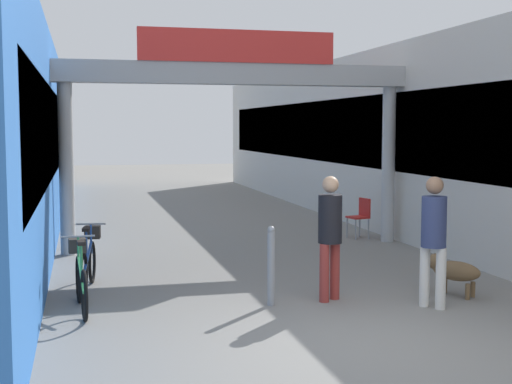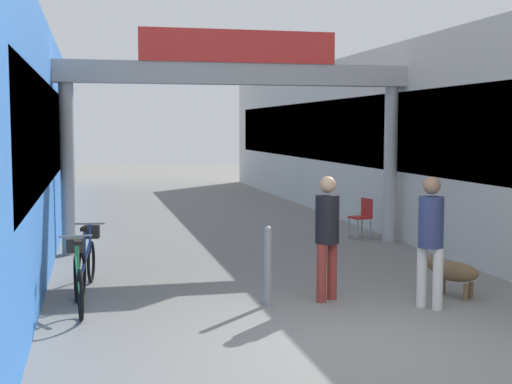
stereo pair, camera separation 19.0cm
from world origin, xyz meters
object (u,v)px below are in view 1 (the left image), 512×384
Objects in this scene: pedestrian_companion at (330,229)px; dog_on_leash at (452,270)px; bicycle_green_nearest at (81,278)px; bicycle_blue_second at (89,261)px; pedestrian_with_dog at (434,233)px; bollard_post_metal at (271,265)px; cafe_chair_red_nearer at (361,214)px.

dog_on_leash is at bearing -4.60° from pedestrian_companion.
dog_on_leash is 0.48× the size of bicycle_green_nearest.
bicycle_blue_second is (0.12, 1.27, 0.00)m from bicycle_green_nearest.
pedestrian_companion is 1.06× the size of bicycle_green_nearest.
pedestrian_with_dog is 1.07× the size of bicycle_blue_second.
bollard_post_metal reaches higher than bicycle_green_nearest.
dog_on_leash is at bearing -4.97° from bicycle_green_nearest.
bicycle_blue_second is at bearing 153.16° from pedestrian_with_dog.
pedestrian_companion is (-1.23, 0.72, -0.01)m from pedestrian_with_dog.
bicycle_blue_second is at bearing 145.77° from bollard_post_metal.
bicycle_blue_second is at bearing 84.56° from bicycle_green_nearest.
bicycle_blue_second is (-3.33, 1.58, -0.59)m from pedestrian_companion.
bollard_post_metal is at bearing -8.64° from bicycle_green_nearest.
pedestrian_companion is 1.60× the size of bollard_post_metal.
cafe_chair_red_nearer is (1.40, 6.02, -0.50)m from pedestrian_with_dog.
dog_on_leash is (1.85, -0.15, -0.65)m from pedestrian_companion.
cafe_chair_red_nearer is at bearing 39.33° from bicycle_green_nearest.
pedestrian_companion reaches higher than cafe_chair_red_nearer.
pedestrian_companion reaches higher than bollard_post_metal.
bollard_post_metal is (2.44, -1.66, 0.13)m from bicycle_blue_second.
pedestrian_with_dog is at bearing -137.01° from dog_on_leash.
bicycle_green_nearest is at bearing 171.36° from bollard_post_metal.
pedestrian_companion is at bearing 149.55° from pedestrian_with_dog.
pedestrian_companion is 1.97m from dog_on_leash.
pedestrian_companion reaches higher than dog_on_leash.
dog_on_leash is at bearing 42.99° from pedestrian_with_dog.
pedestrian_with_dog is at bearing -16.97° from bollard_post_metal.
pedestrian_with_dog is at bearing -30.45° from pedestrian_companion.
bicycle_green_nearest is at bearing -95.44° from bicycle_blue_second.
bollard_post_metal is at bearing -34.23° from bicycle_blue_second.
dog_on_leash is at bearing -18.50° from bicycle_blue_second.
pedestrian_with_dog reaches higher than cafe_chair_red_nearer.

